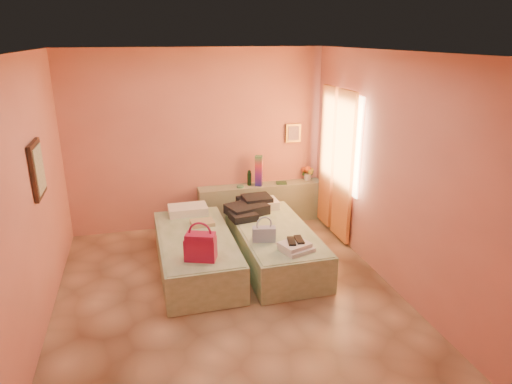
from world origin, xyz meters
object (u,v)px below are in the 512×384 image
at_px(bed_left, 196,253).
at_px(flower_vase, 308,172).
at_px(water_bottle, 249,178).
at_px(headboard_ledge, 261,203).
at_px(magenta_handbag, 200,246).
at_px(towel_stack, 297,247).
at_px(bed_right, 274,245).
at_px(green_book, 281,183).
at_px(blue_handbag, 264,234).

height_order(bed_left, flower_vase, flower_vase).
bearing_deg(water_bottle, headboard_ledge, -8.11).
distance_m(magenta_handbag, towel_stack, 1.15).
height_order(bed_right, water_bottle, water_bottle).
distance_m(bed_left, bed_right, 1.06).
relative_size(water_bottle, flower_vase, 0.84).
bearing_deg(green_book, magenta_handbag, -116.34).
relative_size(headboard_ledge, towel_stack, 5.86).
bearing_deg(flower_vase, towel_stack, -113.78).
bearing_deg(magenta_handbag, bed_left, 108.65).
distance_m(headboard_ledge, water_bottle, 0.48).
bearing_deg(headboard_ledge, flower_vase, 3.43).
distance_m(green_book, blue_handbag, 1.91).
height_order(bed_left, water_bottle, water_bottle).
xyz_separation_m(headboard_ledge, flower_vase, (0.83, 0.05, 0.46)).
bearing_deg(water_bottle, blue_handbag, -98.06).
relative_size(headboard_ledge, bed_right, 1.02).
bearing_deg(flower_vase, bed_right, -124.67).
relative_size(bed_right, blue_handbag, 6.91).
bearing_deg(bed_left, water_bottle, 52.53).
xyz_separation_m(flower_vase, magenta_handbag, (-2.11, -2.12, -0.12)).
bearing_deg(headboard_ledge, bed_left, -131.96).
xyz_separation_m(water_bottle, flower_vase, (1.02, 0.02, 0.02)).
relative_size(bed_left, blue_handbag, 6.91).
distance_m(bed_left, water_bottle, 1.86).
relative_size(bed_right, green_book, 11.70).
distance_m(bed_right, flower_vase, 1.89).
bearing_deg(bed_right, green_book, 68.43).
bearing_deg(green_book, water_bottle, -174.60).
bearing_deg(headboard_ledge, blue_handbag, -104.01).
relative_size(bed_left, flower_vase, 7.15).
xyz_separation_m(green_book, towel_stack, (-0.48, -2.11, -0.11)).
height_order(green_book, magenta_handbag, magenta_handbag).
relative_size(headboard_ledge, bed_left, 1.02).
relative_size(magenta_handbag, blue_handbag, 1.22).
distance_m(bed_right, green_book, 1.56).
height_order(water_bottle, green_book, water_bottle).
bearing_deg(towel_stack, green_book, 77.26).
height_order(green_book, towel_stack, green_book).
bearing_deg(towel_stack, headboard_ledge, 86.30).
xyz_separation_m(bed_right, magenta_handbag, (-1.08, -0.63, 0.42)).
distance_m(headboard_ledge, bed_right, 1.45).
relative_size(green_book, flower_vase, 0.61).
relative_size(green_book, blue_handbag, 0.59).
xyz_separation_m(blue_handbag, towel_stack, (0.30, -0.37, -0.04)).
distance_m(bed_right, water_bottle, 1.55).
height_order(flower_vase, magenta_handbag, flower_vase).
xyz_separation_m(green_book, blue_handbag, (-0.78, -1.74, -0.07)).
xyz_separation_m(water_bottle, towel_stack, (0.05, -2.17, -0.22)).
relative_size(flower_vase, towel_stack, 0.80).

